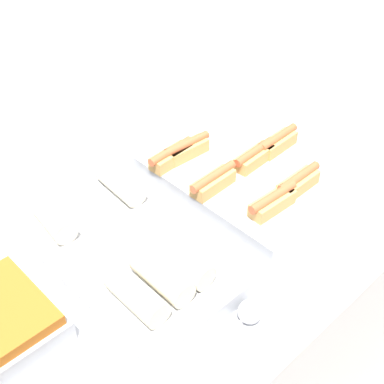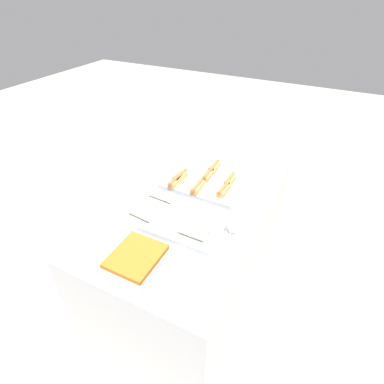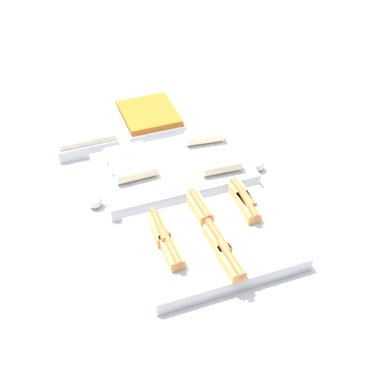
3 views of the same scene
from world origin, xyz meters
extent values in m
cube|color=#B7BABF|center=(0.00, 0.00, 0.45)|extent=(1.50, 0.84, 0.90)
cube|color=#B7BABF|center=(0.15, 0.00, 0.92)|extent=(0.36, 0.48, 0.05)
cube|color=tan|center=(0.28, 0.00, 0.96)|extent=(0.12, 0.05, 0.04)
cylinder|color=#CC6038|center=(0.28, 0.00, 0.98)|extent=(0.14, 0.03, 0.02)
cube|color=tan|center=(0.18, 0.00, 0.96)|extent=(0.12, 0.05, 0.04)
cylinder|color=#CC6038|center=(0.18, 0.00, 0.98)|extent=(0.14, 0.03, 0.02)
cube|color=tan|center=(0.08, 0.15, 0.96)|extent=(0.12, 0.05, 0.04)
cylinder|color=#CC6038|center=(0.08, 0.15, 0.98)|extent=(0.14, 0.03, 0.02)
cube|color=tan|center=(0.03, 0.00, 0.96)|extent=(0.12, 0.05, 0.04)
cylinder|color=#CC6038|center=(0.03, 0.00, 0.98)|extent=(0.14, 0.03, 0.02)
cube|color=tan|center=(0.18, -0.15, 0.96)|extent=(0.12, 0.05, 0.04)
cylinder|color=#CC6038|center=(0.18, -0.15, 0.98)|extent=(0.14, 0.02, 0.02)
cube|color=tan|center=(0.03, 0.15, 0.96)|extent=(0.12, 0.05, 0.04)
cylinder|color=#CC6038|center=(0.03, 0.15, 0.98)|extent=(0.14, 0.03, 0.02)
cube|color=tan|center=(0.08, -0.15, 0.96)|extent=(0.12, 0.05, 0.04)
cylinder|color=#CC6038|center=(0.08, -0.15, 0.98)|extent=(0.14, 0.03, 0.02)
cube|color=#B7BABF|center=(-0.24, 0.00, 0.92)|extent=(0.33, 0.54, 0.05)
cylinder|color=beige|center=(-0.33, 0.15, 0.97)|extent=(0.07, 0.15, 0.06)
cylinder|color=beige|center=(-0.14, 0.15, 0.97)|extent=(0.06, 0.14, 0.06)
cylinder|color=beige|center=(-0.27, -0.15, 0.97)|extent=(0.06, 0.14, 0.06)
cylinder|color=beige|center=(-0.33, -0.15, 0.97)|extent=(0.06, 0.14, 0.06)
cylinder|color=beige|center=(-0.21, -0.15, 0.97)|extent=(0.06, 0.14, 0.06)
cylinder|color=silver|center=(-0.26, -0.30, 0.90)|extent=(0.18, 0.02, 0.01)
sphere|color=silver|center=(-0.17, -0.30, 0.92)|extent=(0.05, 0.05, 0.05)
cylinder|color=silver|center=(-0.26, 0.30, 0.90)|extent=(0.20, 0.02, 0.01)
sphere|color=silver|center=(-0.16, 0.30, 0.92)|extent=(0.05, 0.05, 0.05)
camera|label=1|loc=(-0.71, -0.70, 1.78)|focal=50.00mm
camera|label=2|loc=(-1.29, -0.63, 1.98)|focal=28.00mm
camera|label=3|loc=(1.20, -0.46, 2.12)|focal=50.00mm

